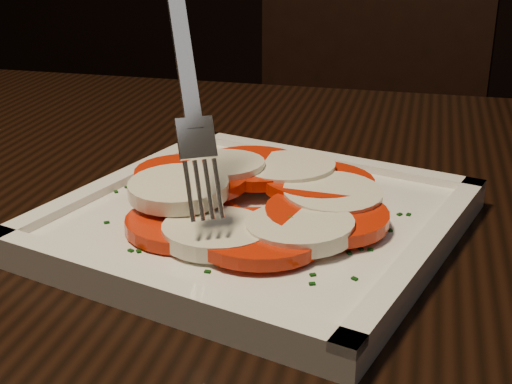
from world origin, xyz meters
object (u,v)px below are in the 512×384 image
object	(u,v)px
table	(142,322)
plate	(256,223)
chair	(353,158)
fork	(179,50)

from	to	relation	value
table	plate	size ratio (longest dim) A/B	5.03
table	plate	bearing A→B (deg)	-8.97
chair	plate	bearing A→B (deg)	-80.63
chair	plate	xyz separation A→B (m)	(0.06, -0.79, 0.22)
chair	table	bearing A→B (deg)	-87.91
table	fork	xyz separation A→B (m)	(0.06, -0.03, 0.22)
chair	plate	world-z (taller)	chair
fork	plate	bearing A→B (deg)	-11.28
chair	plate	size ratio (longest dim) A/B	3.76
plate	fork	xyz separation A→B (m)	(-0.04, -0.02, 0.12)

